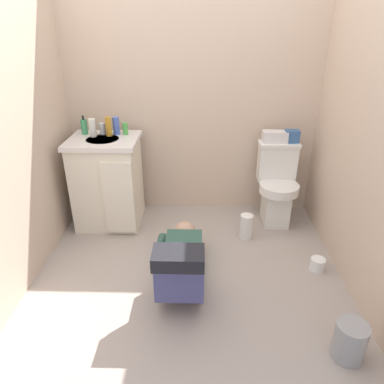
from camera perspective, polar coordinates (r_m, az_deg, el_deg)
The scene contains 19 objects.
ground_plane at distance 2.82m, azimuth -0.49°, elevation -12.72°, with size 2.79×3.11×0.04m, color #A3958A.
wall_back at distance 3.34m, azimuth 0.05°, elevation 16.61°, with size 2.45×0.08×2.40m, color beige.
wall_left at distance 2.60m, azimuth -28.34°, elevation 10.83°, with size 0.08×2.11×2.40m, color beige.
wall_right at distance 2.52m, azimuth 27.95°, elevation 10.56°, with size 0.08×2.11×2.40m, color beige.
toilet at distance 3.37m, azimuth 13.42°, elevation 1.11°, with size 0.36×0.46×0.75m.
vanity_cabinet at distance 3.32m, azimuth -13.31°, elevation 1.71°, with size 0.60×0.53×0.82m.
faucet at distance 3.30m, azimuth -13.57°, elevation 9.92°, with size 0.02×0.02×0.10m, color silver.
person_plumber at distance 2.61m, azimuth -1.74°, elevation -11.03°, with size 0.39×1.06×0.52m.
tissue_box at distance 3.29m, azimuth 13.12°, elevation 8.63°, with size 0.22×0.11×0.10m, color silver.
toiletry_bag at distance 3.32m, azimuth 15.69°, elevation 8.60°, with size 0.12×0.09×0.11m, color #33598C.
soap_dispenser at distance 3.33m, azimuth -16.89°, elevation 9.99°, with size 0.06×0.06×0.17m.
bottle_white at distance 3.24m, azimuth -15.65°, elevation 9.88°, with size 0.06×0.06×0.16m, color white.
bottle_clear at distance 3.28m, azimuth -14.16°, elevation 9.77°, with size 0.05×0.05×0.10m, color silver.
bottle_amber at distance 3.22m, azimuth -13.24°, elevation 10.17°, with size 0.05×0.05×0.17m, color #C78A27.
bottle_blue at distance 3.25m, azimuth -12.06°, elevation 10.33°, with size 0.06×0.06×0.16m, color #4662BE.
bottle_green at distance 3.24m, azimuth -10.65°, elevation 9.93°, with size 0.05×0.05×0.10m, color green.
trash_can at distance 2.34m, azimuth 23.95°, elevation -20.99°, with size 0.18×0.18×0.24m, color gray.
paper_towel_roll at distance 3.16m, azimuth 8.68°, elevation -5.49°, with size 0.11×0.11×0.22m, color white.
toilet_paper_roll at distance 2.95m, azimuth 19.46°, elevation -10.86°, with size 0.11×0.11×0.10m, color white.
Camera 1 is at (0.08, -2.20, 1.75)m, focal length 33.29 mm.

